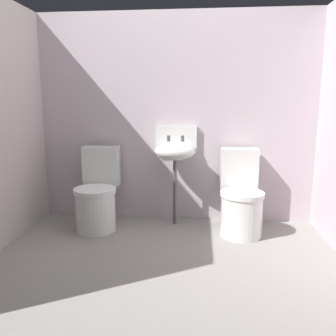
{
  "coord_description": "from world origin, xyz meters",
  "views": [
    {
      "loc": [
        0.27,
        -2.5,
        1.24
      ],
      "look_at": [
        0.0,
        0.27,
        0.7
      ],
      "focal_mm": 37.14,
      "sensor_mm": 36.0,
      "label": 1
    }
  ],
  "objects": [
    {
      "name": "ground_plane",
      "position": [
        0.0,
        0.0,
        -0.04
      ],
      "size": [
        3.21,
        2.53,
        0.08
      ],
      "primitive_type": "cube",
      "color": "gray"
    },
    {
      "name": "wall_back",
      "position": [
        0.0,
        1.11,
        1.05
      ],
      "size": [
        3.21,
        0.1,
        2.11
      ],
      "primitive_type": "cube",
      "color": "#C0B1B8",
      "rests_on": "ground"
    },
    {
      "name": "toilet_left",
      "position": [
        -0.74,
        0.71,
        0.32
      ],
      "size": [
        0.42,
        0.61,
        0.78
      ],
      "rotation": [
        0.0,
        0.0,
        3.19
      ],
      "color": "white",
      "rests_on": "ground"
    },
    {
      "name": "toilet_right",
      "position": [
        0.65,
        0.71,
        0.32
      ],
      "size": [
        0.41,
        0.6,
        0.78
      ],
      "rotation": [
        0.0,
        0.0,
        3.16
      ],
      "color": "white",
      "rests_on": "ground"
    },
    {
      "name": "sink",
      "position": [
        0.01,
        0.9,
        0.75
      ],
      "size": [
        0.42,
        0.35,
        0.99
      ],
      "color": "#514D5A",
      "rests_on": "ground"
    }
  ]
}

